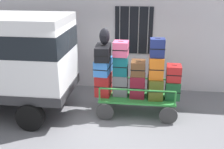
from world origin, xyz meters
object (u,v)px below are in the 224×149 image
object	(u,v)px
suitcase_right_middle	(174,73)
suitcase_midleft_top	(121,49)
suitcase_midleft_bottom	(120,86)
suitcase_center_bottom	(138,86)
suitcase_center_middle	(138,68)
backpack	(104,37)
suitcase_midright_middle	(156,67)
suitcase_left_middle	(103,66)
suitcase_midright_top	(157,48)
suitcase_left_top	(103,52)
suitcase_midleft_middle	(121,66)
suitcase_midright_bottom	(155,88)
suitcase_right_bottom	(173,90)
suitcase_left_bottom	(103,84)
luggage_cart	(137,100)

from	to	relation	value
suitcase_right_middle	suitcase_midleft_top	bearing A→B (deg)	179.85
suitcase_midleft_bottom	suitcase_center_bottom	world-z (taller)	suitcase_center_bottom
suitcase_center_middle	backpack	world-z (taller)	backpack
suitcase_center_middle	suitcase_midright_middle	world-z (taller)	suitcase_midright_middle
suitcase_left_middle	suitcase_midright_top	world-z (taller)	suitcase_midright_top
suitcase_left_top	suitcase_midright_middle	distance (m)	1.45
suitcase_center_middle	backpack	size ratio (longest dim) A/B	1.02
suitcase_midleft_top	suitcase_right_middle	distance (m)	1.53
suitcase_midright_top	suitcase_left_middle	bearing A→B (deg)	178.36
suitcase_left_top	suitcase_midright_middle	size ratio (longest dim) A/B	1.36
suitcase_midleft_middle	suitcase_midright_bottom	distance (m)	1.10
suitcase_left_middle	suitcase_right_bottom	world-z (taller)	suitcase_left_middle
suitcase_left_middle	suitcase_midleft_top	bearing A→B (deg)	1.04
suitcase_left_bottom	suitcase_midright_bottom	world-z (taller)	suitcase_left_bottom
suitcase_center_middle	suitcase_midright_middle	bearing A→B (deg)	2.95
suitcase_midleft_middle	suitcase_midleft_top	distance (m)	0.47
luggage_cart	suitcase_left_top	xyz separation A→B (m)	(-0.94, -0.03, 1.34)
suitcase_midright_bottom	suitcase_right_bottom	xyz separation A→B (m)	(0.47, 0.00, -0.04)
suitcase_left_top	suitcase_midleft_bottom	world-z (taller)	suitcase_left_top
suitcase_left_bottom	suitcase_midleft_middle	xyz separation A→B (m)	(0.47, 0.02, 0.55)
suitcase_left_middle	suitcase_right_bottom	bearing A→B (deg)	-1.37
suitcase_midleft_top	suitcase_center_bottom	xyz separation A→B (m)	(0.47, -0.04, -1.01)
suitcase_center_middle	suitcase_midright_bottom	xyz separation A→B (m)	(0.47, -0.02, -0.54)
suitcase_midleft_bottom	suitcase_midleft_top	size ratio (longest dim) A/B	1.38
suitcase_midleft_middle	suitcase_midright_bottom	world-z (taller)	suitcase_midleft_middle
suitcase_center_bottom	suitcase_midright_middle	size ratio (longest dim) A/B	1.10
suitcase_left_top	suitcase_midright_middle	xyz separation A→B (m)	(1.41, 0.03, -0.37)
suitcase_midleft_middle	suitcase_midright_top	size ratio (longest dim) A/B	1.09
suitcase_left_top	suitcase_right_middle	size ratio (longest dim) A/B	1.81
suitcase_right_bottom	suitcase_right_middle	bearing A→B (deg)	90.00
suitcase_left_bottom	suitcase_center_bottom	size ratio (longest dim) A/B	0.99
suitcase_left_top	suitcase_midright_top	size ratio (longest dim) A/B	1.59
suitcase_left_middle	suitcase_left_top	world-z (taller)	suitcase_left_top
suitcase_center_bottom	suitcase_left_middle	bearing A→B (deg)	177.82
suitcase_left_middle	suitcase_left_top	size ratio (longest dim) A/B	1.00
suitcase_midleft_middle	suitcase_right_bottom	world-z (taller)	suitcase_midleft_middle
luggage_cart	suitcase_midleft_bottom	xyz separation A→B (m)	(-0.47, -0.02, 0.41)
suitcase_left_bottom	backpack	distance (m)	1.32
luggage_cart	suitcase_center_bottom	size ratio (longest dim) A/B	3.36
suitcase_midright_middle	suitcase_right_middle	distance (m)	0.49
suitcase_left_bottom	suitcase_midright_top	distance (m)	1.77
luggage_cart	backpack	bearing A→B (deg)	177.35
suitcase_center_bottom	suitcase_midright_bottom	distance (m)	0.47
suitcase_midleft_bottom	suitcase_midright_middle	size ratio (longest dim) A/B	1.03
suitcase_midright_bottom	suitcase_right_middle	world-z (taller)	suitcase_right_middle
suitcase_left_bottom	suitcase_left_middle	size ratio (longest dim) A/B	0.80
suitcase_left_bottom	suitcase_midleft_top	size ratio (longest dim) A/B	1.47
suitcase_left_top	suitcase_midleft_bottom	size ratio (longest dim) A/B	1.32
suitcase_center_middle	suitcase_right_bottom	bearing A→B (deg)	-0.79
suitcase_left_middle	suitcase_midright_bottom	size ratio (longest dim) A/B	1.36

